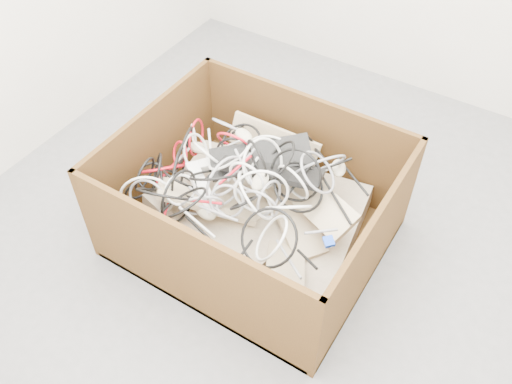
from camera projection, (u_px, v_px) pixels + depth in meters
The scene contains 8 objects.
ground at pixel (284, 235), 2.67m from camera, with size 3.00×3.00×0.00m, color #5A5B5D.
cardboard_box at pixel (251, 216), 2.57m from camera, with size 1.16×0.96×0.56m.
keyboard_pile at pixel (256, 197), 2.47m from camera, with size 0.94×0.85×0.38m.
mice_scatter at pixel (250, 185), 2.41m from camera, with size 0.76×0.81×0.19m.
power_strip_left at pixel (225, 160), 2.50m from camera, with size 0.27×0.05×0.04m, color white.
power_strip_right at pixel (202, 189), 2.43m from camera, with size 0.29×0.06×0.04m, color white.
vga_plug at pixel (329, 242), 2.17m from camera, with size 0.04×0.04×0.02m, color #0C35BB.
cable_tangle at pixel (231, 178), 2.38m from camera, with size 0.99×0.87×0.48m.
Camera 1 is at (0.78, -1.50, 2.09)m, focal length 38.59 mm.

